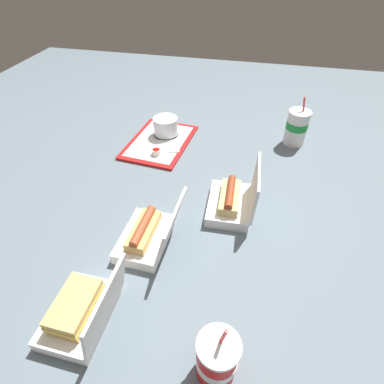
{
  "coord_description": "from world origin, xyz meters",
  "views": [
    {
      "loc": [
        -0.75,
        -0.15,
        0.76
      ],
      "look_at": [
        0.02,
        0.02,
        0.05
      ],
      "focal_mm": 28.0,
      "sensor_mm": 36.0,
      "label": 1
    }
  ],
  "objects_px": {
    "cake_container": "(166,127)",
    "food_tray": "(160,142)",
    "soda_cup_center": "(217,359)",
    "clamshell_hotdog_center": "(148,235)",
    "soda_cup_corner": "(297,127)",
    "clamshell_hotdog_right": "(232,201)",
    "plastic_fork": "(136,149)",
    "ketchup_cup": "(156,152)",
    "clamshell_sandwich_left": "(81,311)"
  },
  "relations": [
    {
      "from": "clamshell_hotdog_right",
      "to": "clamshell_hotdog_center",
      "type": "bearing_deg",
      "value": 131.52
    },
    {
      "from": "clamshell_hotdog_right",
      "to": "clamshell_hotdog_center",
      "type": "relative_size",
      "value": 1.01
    },
    {
      "from": "plastic_fork",
      "to": "soda_cup_corner",
      "type": "height_order",
      "value": "soda_cup_corner"
    },
    {
      "from": "ketchup_cup",
      "to": "clamshell_hotdog_center",
      "type": "bearing_deg",
      "value": -165.28
    },
    {
      "from": "ketchup_cup",
      "to": "clamshell_hotdog_right",
      "type": "xyz_separation_m",
      "value": [
        -0.25,
        -0.36,
        0.02
      ]
    },
    {
      "from": "ketchup_cup",
      "to": "clamshell_sandwich_left",
      "type": "height_order",
      "value": "clamshell_sandwich_left"
    },
    {
      "from": "soda_cup_corner",
      "to": "clamshell_sandwich_left",
      "type": "bearing_deg",
      "value": 151.11
    },
    {
      "from": "cake_container",
      "to": "plastic_fork",
      "type": "xyz_separation_m",
      "value": [
        -0.15,
        0.1,
        -0.04
      ]
    },
    {
      "from": "food_tray",
      "to": "clamshell_sandwich_left",
      "type": "relative_size",
      "value": 1.93
    },
    {
      "from": "food_tray",
      "to": "ketchup_cup",
      "type": "relative_size",
      "value": 9.82
    },
    {
      "from": "clamshell_hotdog_right",
      "to": "plastic_fork",
      "type": "bearing_deg",
      "value": 59.65
    },
    {
      "from": "ketchup_cup",
      "to": "soda_cup_corner",
      "type": "relative_size",
      "value": 0.18
    },
    {
      "from": "plastic_fork",
      "to": "clamshell_hotdog_right",
      "type": "bearing_deg",
      "value": -83.37
    },
    {
      "from": "clamshell_hotdog_center",
      "to": "soda_cup_center",
      "type": "bearing_deg",
      "value": -139.98
    },
    {
      "from": "soda_cup_center",
      "to": "soda_cup_corner",
      "type": "bearing_deg",
      "value": -10.85
    },
    {
      "from": "food_tray",
      "to": "clamshell_hotdog_right",
      "type": "bearing_deg",
      "value": -133.66
    },
    {
      "from": "soda_cup_center",
      "to": "soda_cup_corner",
      "type": "distance_m",
      "value": 1.05
    },
    {
      "from": "cake_container",
      "to": "soda_cup_corner",
      "type": "relative_size",
      "value": 0.53
    },
    {
      "from": "cake_container",
      "to": "plastic_fork",
      "type": "distance_m",
      "value": 0.18
    },
    {
      "from": "ketchup_cup",
      "to": "soda_cup_corner",
      "type": "height_order",
      "value": "soda_cup_corner"
    },
    {
      "from": "clamshell_sandwich_left",
      "to": "cake_container",
      "type": "bearing_deg",
      "value": 3.07
    },
    {
      "from": "clamshell_sandwich_left",
      "to": "soda_cup_corner",
      "type": "distance_m",
      "value": 1.12
    },
    {
      "from": "ketchup_cup",
      "to": "clamshell_sandwich_left",
      "type": "xyz_separation_m",
      "value": [
        -0.74,
        -0.04,
        0.02
      ]
    },
    {
      "from": "ketchup_cup",
      "to": "soda_cup_corner",
      "type": "xyz_separation_m",
      "value": [
        0.25,
        -0.59,
        0.06
      ]
    },
    {
      "from": "plastic_fork",
      "to": "clamshell_hotdog_right",
      "type": "distance_m",
      "value": 0.54
    },
    {
      "from": "plastic_fork",
      "to": "clamshell_hotdog_right",
      "type": "xyz_separation_m",
      "value": [
        -0.27,
        -0.46,
        0.03
      ]
    },
    {
      "from": "food_tray",
      "to": "soda_cup_center",
      "type": "relative_size",
      "value": 1.92
    },
    {
      "from": "ketchup_cup",
      "to": "plastic_fork",
      "type": "height_order",
      "value": "ketchup_cup"
    },
    {
      "from": "clamshell_hotdog_right",
      "to": "ketchup_cup",
      "type": "bearing_deg",
      "value": 54.91
    },
    {
      "from": "cake_container",
      "to": "soda_cup_center",
      "type": "xyz_separation_m",
      "value": [
        -0.95,
        -0.39,
        0.02
      ]
    },
    {
      "from": "soda_cup_corner",
      "to": "food_tray",
      "type": "bearing_deg",
      "value": 102.72
    },
    {
      "from": "clamshell_sandwich_left",
      "to": "soda_cup_corner",
      "type": "relative_size",
      "value": 0.92
    },
    {
      "from": "ketchup_cup",
      "to": "clamshell_hotdog_center",
      "type": "xyz_separation_m",
      "value": [
        -0.46,
        -0.12,
        0.01
      ]
    },
    {
      "from": "food_tray",
      "to": "clamshell_hotdog_center",
      "type": "xyz_separation_m",
      "value": [
        -0.57,
        -0.14,
        0.03
      ]
    },
    {
      "from": "cake_container",
      "to": "ketchup_cup",
      "type": "bearing_deg",
      "value": -178.15
    },
    {
      "from": "plastic_fork",
      "to": "clamshell_sandwich_left",
      "type": "relative_size",
      "value": 0.54
    },
    {
      "from": "plastic_fork",
      "to": "soda_cup_corner",
      "type": "bearing_deg",
      "value": -34.7
    },
    {
      "from": "soda_cup_corner",
      "to": "clamshell_hotdog_right",
      "type": "bearing_deg",
      "value": 155.7
    },
    {
      "from": "clamshell_hotdog_right",
      "to": "cake_container",
      "type": "bearing_deg",
      "value": 40.86
    },
    {
      "from": "food_tray",
      "to": "cake_container",
      "type": "bearing_deg",
      "value": -12.98
    },
    {
      "from": "cake_container",
      "to": "food_tray",
      "type": "bearing_deg",
      "value": 167.02
    },
    {
      "from": "clamshell_hotdog_center",
      "to": "soda_cup_corner",
      "type": "bearing_deg",
      "value": -33.15
    },
    {
      "from": "cake_container",
      "to": "soda_cup_corner",
      "type": "distance_m",
      "value": 0.6
    },
    {
      "from": "food_tray",
      "to": "cake_container",
      "type": "height_order",
      "value": "cake_container"
    },
    {
      "from": "clamshell_sandwich_left",
      "to": "clamshell_hotdog_center",
      "type": "distance_m",
      "value": 0.28
    },
    {
      "from": "cake_container",
      "to": "clamshell_sandwich_left",
      "type": "height_order",
      "value": "clamshell_sandwich_left"
    },
    {
      "from": "food_tray",
      "to": "ketchup_cup",
      "type": "xyz_separation_m",
      "value": [
        -0.11,
        -0.02,
        0.02
      ]
    },
    {
      "from": "clamshell_hotdog_right",
      "to": "soda_cup_corner",
      "type": "height_order",
      "value": "soda_cup_corner"
    },
    {
      "from": "food_tray",
      "to": "soda_cup_center",
      "type": "height_order",
      "value": "soda_cup_center"
    },
    {
      "from": "cake_container",
      "to": "soda_cup_center",
      "type": "distance_m",
      "value": 1.03
    }
  ]
}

